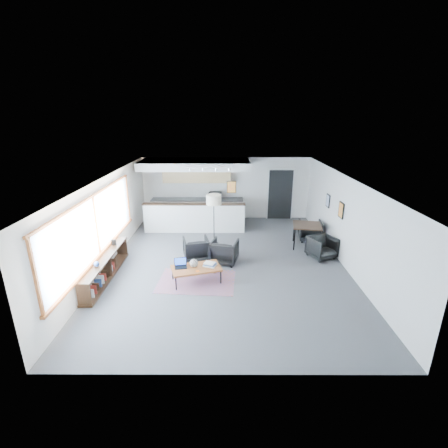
{
  "coord_description": "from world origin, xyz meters",
  "views": [
    {
      "loc": [
        -0.04,
        -8.99,
        4.31
      ],
      "look_at": [
        -0.07,
        0.4,
        1.1
      ],
      "focal_mm": 26.0,
      "sensor_mm": 36.0,
      "label": 1
    }
  ],
  "objects_px": {
    "book_stack": "(210,264)",
    "dining_table": "(307,227)",
    "laptop": "(181,264)",
    "dining_chair_far": "(310,231)",
    "floor_lamp": "(214,201)",
    "dining_chair_near": "(322,248)",
    "armchair_right": "(224,250)",
    "coffee_table": "(196,269)",
    "microwave": "(215,195)",
    "armchair_left": "(196,248)",
    "ceramic_pot": "(194,263)"
  },
  "relations": [
    {
      "from": "book_stack",
      "to": "dining_table",
      "type": "bearing_deg",
      "value": 37.0
    },
    {
      "from": "laptop",
      "to": "dining_chair_far",
      "type": "relative_size",
      "value": 0.54
    },
    {
      "from": "floor_lamp",
      "to": "dining_chair_near",
      "type": "bearing_deg",
      "value": -17.95
    },
    {
      "from": "floor_lamp",
      "to": "armchair_right",
      "type": "bearing_deg",
      "value": -76.2
    },
    {
      "from": "coffee_table",
      "to": "laptop",
      "type": "xyz_separation_m",
      "value": [
        -0.42,
        0.05,
        0.1
      ]
    },
    {
      "from": "laptop",
      "to": "dining_table",
      "type": "relative_size",
      "value": 0.34
    },
    {
      "from": "coffee_table",
      "to": "book_stack",
      "type": "relative_size",
      "value": 3.63
    },
    {
      "from": "laptop",
      "to": "book_stack",
      "type": "distance_m",
      "value": 0.78
    },
    {
      "from": "dining_chair_far",
      "to": "microwave",
      "type": "bearing_deg",
      "value": -27.32
    },
    {
      "from": "dining_table",
      "to": "microwave",
      "type": "relative_size",
      "value": 2.08
    },
    {
      "from": "armchair_left",
      "to": "dining_chair_near",
      "type": "distance_m",
      "value": 3.93
    },
    {
      "from": "coffee_table",
      "to": "floor_lamp",
      "type": "bearing_deg",
      "value": 64.7
    },
    {
      "from": "coffee_table",
      "to": "ceramic_pot",
      "type": "bearing_deg",
      "value": 140.5
    },
    {
      "from": "microwave",
      "to": "armchair_right",
      "type": "bearing_deg",
      "value": -76.39
    },
    {
      "from": "book_stack",
      "to": "microwave",
      "type": "height_order",
      "value": "microwave"
    },
    {
      "from": "armchair_right",
      "to": "armchair_left",
      "type": "bearing_deg",
      "value": -0.52
    },
    {
      "from": "book_stack",
      "to": "dining_chair_near",
      "type": "xyz_separation_m",
      "value": [
        3.44,
        1.47,
        -0.15
      ]
    },
    {
      "from": "armchair_left",
      "to": "dining_chair_far",
      "type": "relative_size",
      "value": 1.14
    },
    {
      "from": "coffee_table",
      "to": "dining_chair_far",
      "type": "bearing_deg",
      "value": 21.94
    },
    {
      "from": "armchair_left",
      "to": "armchair_right",
      "type": "distance_m",
      "value": 0.91
    },
    {
      "from": "floor_lamp",
      "to": "dining_chair_far",
      "type": "distance_m",
      "value": 3.64
    },
    {
      "from": "armchair_left",
      "to": "armchair_right",
      "type": "bearing_deg",
      "value": 152.47
    },
    {
      "from": "floor_lamp",
      "to": "microwave",
      "type": "relative_size",
      "value": 3.44
    },
    {
      "from": "coffee_table",
      "to": "ceramic_pot",
      "type": "relative_size",
      "value": 6.37
    },
    {
      "from": "microwave",
      "to": "floor_lamp",
      "type": "bearing_deg",
      "value": -81.05
    },
    {
      "from": "armchair_left",
      "to": "floor_lamp",
      "type": "distance_m",
      "value": 1.76
    },
    {
      "from": "armchair_left",
      "to": "dining_chair_far",
      "type": "height_order",
      "value": "armchair_left"
    },
    {
      "from": "armchair_right",
      "to": "dining_chair_far",
      "type": "height_order",
      "value": "armchair_right"
    },
    {
      "from": "coffee_table",
      "to": "armchair_left",
      "type": "xyz_separation_m",
      "value": [
        -0.12,
        1.44,
        -0.01
      ]
    },
    {
      "from": "dining_chair_far",
      "to": "microwave",
      "type": "height_order",
      "value": "microwave"
    },
    {
      "from": "armchair_right",
      "to": "dining_chair_near",
      "type": "bearing_deg",
      "value": -159.4
    },
    {
      "from": "floor_lamp",
      "to": "coffee_table",
      "type": "bearing_deg",
      "value": -98.36
    },
    {
      "from": "laptop",
      "to": "book_stack",
      "type": "relative_size",
      "value": 0.92
    },
    {
      "from": "floor_lamp",
      "to": "dining_table",
      "type": "distance_m",
      "value": 3.25
    },
    {
      "from": "floor_lamp",
      "to": "dining_chair_far",
      "type": "relative_size",
      "value": 2.62
    },
    {
      "from": "coffee_table",
      "to": "armchair_right",
      "type": "height_order",
      "value": "armchair_right"
    },
    {
      "from": "dining_table",
      "to": "dining_chair_far",
      "type": "height_order",
      "value": "dining_table"
    },
    {
      "from": "armchair_right",
      "to": "book_stack",
      "type": "bearing_deg",
      "value": 84.73
    },
    {
      "from": "armchair_left",
      "to": "dining_chair_far",
      "type": "xyz_separation_m",
      "value": [
        3.93,
        1.63,
        -0.05
      ]
    },
    {
      "from": "floor_lamp",
      "to": "dining_chair_near",
      "type": "relative_size",
      "value": 2.72
    },
    {
      "from": "dining_table",
      "to": "ceramic_pot",
      "type": "bearing_deg",
      "value": -145.58
    },
    {
      "from": "dining_table",
      "to": "dining_chair_far",
      "type": "relative_size",
      "value": 1.58
    },
    {
      "from": "ceramic_pot",
      "to": "microwave",
      "type": "bearing_deg",
      "value": 85.57
    },
    {
      "from": "armchair_right",
      "to": "dining_chair_near",
      "type": "relative_size",
      "value": 1.21
    },
    {
      "from": "ceramic_pot",
      "to": "dining_chair_near",
      "type": "xyz_separation_m",
      "value": [
        3.87,
        1.55,
        -0.21
      ]
    },
    {
      "from": "laptop",
      "to": "dining_chair_far",
      "type": "bearing_deg",
      "value": 24.93
    },
    {
      "from": "ceramic_pot",
      "to": "dining_table",
      "type": "relative_size",
      "value": 0.21
    },
    {
      "from": "dining_table",
      "to": "microwave",
      "type": "distance_m",
      "value": 4.29
    },
    {
      "from": "microwave",
      "to": "coffee_table",
      "type": "bearing_deg",
      "value": -85.69
    },
    {
      "from": "armchair_right",
      "to": "dining_chair_far",
      "type": "relative_size",
      "value": 1.17
    }
  ]
}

